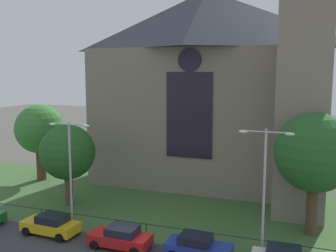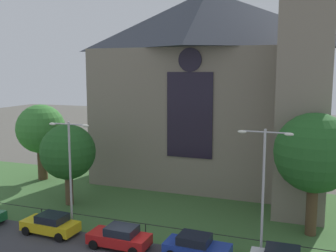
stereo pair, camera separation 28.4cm
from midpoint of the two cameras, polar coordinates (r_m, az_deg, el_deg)
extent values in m
plane|color=#56544C|center=(36.04, 0.53, -11.21)|extent=(160.00, 160.00, 0.00)
cube|color=#3D6633|center=(34.26, -0.59, -12.25)|extent=(120.00, 20.00, 0.01)
cube|color=gray|center=(42.76, 5.18, 1.48)|extent=(22.00, 12.00, 14.00)
pyramid|color=#383D47|center=(42.77, 5.36, 14.91)|extent=(22.00, 12.00, 6.00)
cube|color=black|center=(36.89, 2.84, 1.54)|extent=(4.40, 0.16, 8.00)
cylinder|color=black|center=(36.65, 2.90, 9.48)|extent=(2.20, 0.15, 2.20)
cube|color=gray|center=(33.27, 18.58, 2.65)|extent=(4.00, 4.00, 18.00)
cylinder|color=black|center=(28.92, -3.45, -13.90)|extent=(35.53, 0.05, 0.05)
cylinder|color=black|center=(33.40, -17.94, -12.21)|extent=(0.07, 0.07, 1.10)
cylinder|color=black|center=(29.13, -3.44, -14.90)|extent=(0.06, 0.07, 1.10)
cylinder|color=black|center=(27.19, 14.87, -16.92)|extent=(0.07, 0.07, 1.10)
cylinder|color=brown|center=(36.66, -14.30, -8.69)|extent=(0.70, 0.70, 2.96)
sphere|color=#235B23|center=(35.86, -14.48, -3.64)|extent=(4.86, 4.86, 4.86)
cylinder|color=#4C3823|center=(31.09, 19.70, -11.04)|extent=(0.79, 0.79, 3.96)
sphere|color=#235B23|center=(30.02, 20.08, -3.58)|extent=(5.71, 5.71, 5.71)
cylinder|color=#4C3823|center=(45.53, -17.93, -5.11)|extent=(1.04, 1.04, 3.62)
sphere|color=#387F33|center=(44.84, -18.14, -0.39)|extent=(5.26, 5.26, 5.26)
cylinder|color=#B2B2B7|center=(30.65, -14.08, -6.97)|extent=(0.16, 0.16, 8.17)
cylinder|color=#B2B2B7|center=(30.29, -15.44, 0.30)|extent=(1.40, 0.10, 0.10)
cylinder|color=#B2B2B7|center=(29.51, -13.21, 0.18)|extent=(1.40, 0.10, 0.10)
ellipsoid|color=white|center=(30.70, -16.51, 0.27)|extent=(0.57, 0.26, 0.20)
ellipsoid|color=white|center=(29.14, -12.05, 0.02)|extent=(0.57, 0.26, 0.20)
cylinder|color=#B2B2B7|center=(25.85, 13.31, -9.58)|extent=(0.16, 0.16, 8.35)
cylinder|color=#B2B2B7|center=(25.02, 12.02, -0.76)|extent=(1.40, 0.10, 0.10)
cylinder|color=#B2B2B7|center=(24.88, 15.21, -0.92)|extent=(1.40, 0.10, 0.10)
ellipsoid|color=white|center=(25.13, 10.43, -0.79)|extent=(0.57, 0.26, 0.20)
ellipsoid|color=white|center=(24.85, 16.81, -1.11)|extent=(0.57, 0.26, 0.20)
cylinder|color=black|center=(34.79, -23.10, -12.05)|extent=(0.64, 0.22, 0.64)
cube|color=gold|center=(31.06, -16.79, -13.62)|extent=(4.28, 1.99, 0.70)
cube|color=black|center=(30.72, -16.55, -12.61)|extent=(2.07, 1.69, 0.55)
cylinder|color=black|center=(31.45, -19.98, -14.06)|extent=(0.65, 0.25, 0.64)
cylinder|color=black|center=(32.69, -17.81, -13.09)|extent=(0.65, 0.25, 0.64)
cylinder|color=black|center=(29.67, -15.61, -15.24)|extent=(0.65, 0.25, 0.64)
cylinder|color=black|center=(30.98, -13.51, -14.13)|extent=(0.65, 0.25, 0.64)
cube|color=#B21919|center=(28.00, -7.21, -15.80)|extent=(4.23, 1.88, 0.70)
cube|color=black|center=(27.67, -6.86, -14.69)|extent=(2.03, 1.64, 0.55)
cylinder|color=black|center=(28.09, -10.86, -16.46)|extent=(0.64, 0.23, 0.64)
cylinder|color=black|center=(29.50, -8.97, -15.17)|extent=(0.64, 0.23, 0.64)
cylinder|color=black|center=(26.79, -5.23, -17.61)|extent=(0.64, 0.23, 0.64)
cylinder|color=black|center=(28.26, -3.57, -16.16)|extent=(0.64, 0.23, 0.64)
cube|color=#1E3899|center=(26.51, 4.07, -17.19)|extent=(4.27, 1.97, 0.70)
cube|color=black|center=(26.31, 3.66, -15.90)|extent=(2.06, 1.68, 0.55)
cylinder|color=black|center=(27.06, 7.79, -17.38)|extent=(0.65, 0.25, 0.64)
cylinder|color=black|center=(27.84, 1.66, -16.54)|extent=(0.65, 0.25, 0.64)
cube|color=black|center=(25.49, 15.99, -17.04)|extent=(2.04, 1.65, 0.55)
camera|label=1|loc=(0.14, -90.25, -0.04)|focal=42.39mm
camera|label=2|loc=(0.14, 89.75, 0.04)|focal=42.39mm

